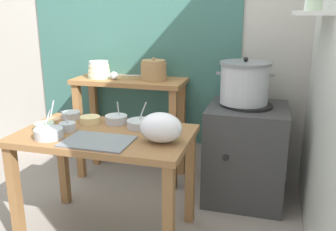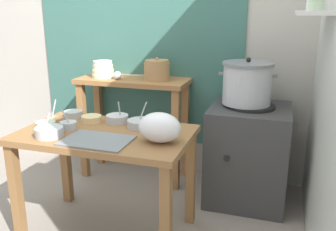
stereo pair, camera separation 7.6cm
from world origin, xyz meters
name	(u,v)px [view 2 (the right image)]	position (x,y,z in m)	size (l,w,h in m)	color
ground_plane	(106,225)	(0.00, 0.00, 0.00)	(9.00, 9.00, 0.00)	gray
wall_back	(164,29)	(0.08, 1.10, 1.30)	(4.40, 0.12, 2.60)	#B2ADA3
prep_table	(106,148)	(0.06, -0.05, 0.61)	(1.10, 0.66, 0.72)	olive
back_shelf_table	(134,103)	(-0.11, 0.83, 0.68)	(0.96, 0.40, 0.90)	#9E6B3D
stove_block	(248,154)	(0.90, 0.70, 0.38)	(0.60, 0.61, 0.78)	#383838
steamer_pot	(247,83)	(0.86, 0.72, 0.94)	(0.43, 0.38, 0.35)	#B7BABF
clay_pot	(157,70)	(0.11, 0.83, 0.98)	(0.21, 0.21, 0.19)	#A37A4C
bowl_stack_enamel	(103,70)	(-0.39, 0.81, 0.97)	(0.20, 0.20, 0.14)	#B7D1AD
ladle	(119,75)	(-0.21, 0.76, 0.94)	(0.28, 0.12, 0.07)	#B7BABF
serving_tray	(97,140)	(0.09, -0.22, 0.72)	(0.40, 0.28, 0.01)	slate
plastic_bag	(160,127)	(0.45, -0.12, 0.81)	(0.25, 0.19, 0.18)	white
prep_bowl_0	(117,118)	(0.05, 0.15, 0.75)	(0.15, 0.15, 0.16)	#B7BABF
prep_bowl_1	(55,120)	(-0.35, 0.02, 0.74)	(0.10, 0.10, 0.16)	tan
prep_bowl_2	(68,125)	(-0.19, -0.08, 0.75)	(0.11, 0.11, 0.14)	#B7BABF
prep_bowl_3	(49,132)	(-0.22, -0.23, 0.75)	(0.17, 0.17, 0.17)	#B7BABF
prep_bowl_4	(91,119)	(-0.13, 0.11, 0.75)	(0.14, 0.14, 0.05)	#E5C684
prep_bowl_5	(73,114)	(-0.31, 0.17, 0.75)	(0.13, 0.13, 0.05)	#B7BABF
prep_bowl_6	(165,125)	(0.41, 0.14, 0.75)	(0.10, 0.10, 0.05)	#B7BABF
prep_bowl_7	(141,123)	(0.24, 0.11, 0.75)	(0.18, 0.18, 0.17)	#B7BABF
prep_bowl_8	(46,125)	(-0.33, -0.11, 0.75)	(0.13, 0.13, 0.05)	#B7D1AD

